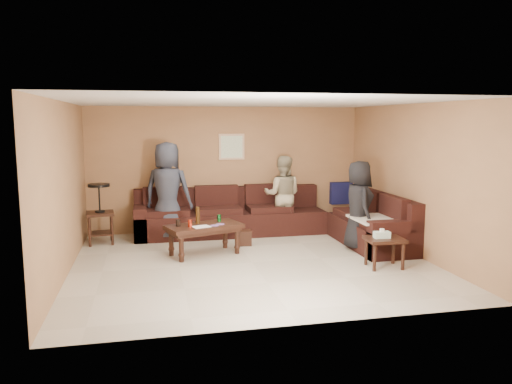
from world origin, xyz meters
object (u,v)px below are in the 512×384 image
coffee_table (204,229)px  person_left (168,191)px  sectional_sofa (278,221)px  waste_bin (245,238)px  end_table_left (100,213)px  side_table_right (384,242)px  person_right (359,206)px  person_middle (283,195)px

coffee_table → person_left: 1.43m
sectional_sofa → coffee_table: bearing=-149.5°
waste_bin → sectional_sofa: bearing=29.0°
end_table_left → side_table_right: (4.34, -2.48, -0.17)m
person_right → coffee_table: bearing=88.2°
side_table_right → person_left: bearing=140.7°
sectional_sofa → end_table_left: (-3.25, 0.28, 0.25)m
waste_bin → person_left: 1.71m
sectional_sofa → side_table_right: (1.09, -2.20, 0.07)m
side_table_right → waste_bin: (-1.80, 1.81, -0.26)m
coffee_table → end_table_left: bearing=146.5°
person_middle → end_table_left: bearing=20.8°
end_table_left → side_table_right: size_ratio=1.81×
side_table_right → sectional_sofa: bearing=116.4°
person_middle → person_right: bearing=140.9°
side_table_right → person_middle: 2.77m
side_table_right → waste_bin: 2.57m
coffee_table → person_middle: size_ratio=0.87×
end_table_left → side_table_right: bearing=-29.7°
end_table_left → person_middle: person_middle is taller
coffee_table → side_table_right: coffee_table is taller
waste_bin → person_left: person_left is taller
person_left → person_right: 3.50m
side_table_right → person_right: size_ratio=0.39×
sectional_sofa → coffee_table: sectional_sofa is taller
end_table_left → person_middle: 3.46m
coffee_table → end_table_left: size_ratio=1.23×
coffee_table → waste_bin: coffee_table is taller
sectional_sofa → person_left: bearing=170.3°
sectional_sofa → waste_bin: sectional_sofa is taller
coffee_table → side_table_right: bearing=-27.0°
coffee_table → person_right: 2.68m
person_middle → person_right: same height
coffee_table → waste_bin: bearing=31.9°
person_right → waste_bin: bearing=71.9°
end_table_left → person_right: (4.40, -1.39, 0.20)m
coffee_table → side_table_right: 2.91m
sectional_sofa → person_right: person_right is taller
end_table_left → person_left: 1.27m
waste_bin → person_right: 2.09m
sectional_sofa → side_table_right: size_ratio=7.68×
sectional_sofa → coffee_table: (-1.50, -0.88, 0.11)m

